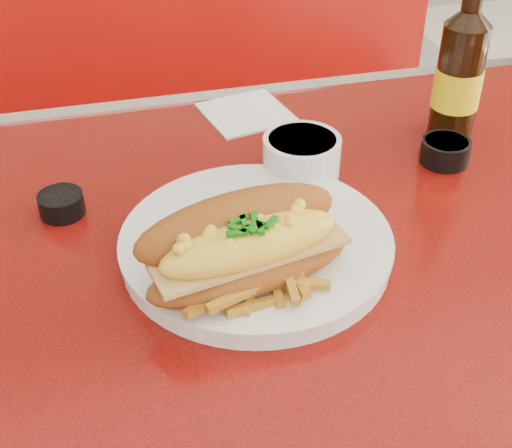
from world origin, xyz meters
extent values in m
cube|color=red|center=(0.00, 0.00, 0.75)|extent=(1.20, 0.80, 0.04)
cube|color=white|center=(0.00, 0.40, 0.75)|extent=(1.22, 0.03, 0.04)
cube|color=#9E0F0A|center=(0.00, 0.78, 0.23)|extent=(1.20, 0.50, 0.45)
cube|color=#9E0F0A|center=(0.00, 1.00, 0.68)|extent=(1.20, 0.08, 0.45)
cylinder|color=white|center=(-0.08, 0.01, 0.78)|extent=(0.36, 0.36, 0.02)
cylinder|color=white|center=(-0.08, 0.01, 0.79)|extent=(0.37, 0.37, 0.00)
ellipsoid|color=#974F18|center=(-0.10, -0.06, 0.81)|extent=(0.23, 0.11, 0.04)
cube|color=tan|center=(-0.10, -0.06, 0.83)|extent=(0.20, 0.09, 0.01)
ellipsoid|color=yellow|center=(-0.10, -0.06, 0.84)|extent=(0.20, 0.09, 0.04)
ellipsoid|color=#974F18|center=(-0.11, -0.03, 0.84)|extent=(0.23, 0.12, 0.08)
cube|color=silver|center=(-0.08, -0.01, 0.79)|extent=(0.05, 0.11, 0.00)
cube|color=silver|center=(-0.10, 0.05, 0.79)|extent=(0.03, 0.03, 0.00)
cylinder|color=white|center=(0.02, 0.15, 0.80)|extent=(0.10, 0.10, 0.05)
cylinder|color=black|center=(0.02, 0.15, 0.82)|extent=(0.09, 0.09, 0.01)
cylinder|color=black|center=(-0.28, 0.14, 0.78)|extent=(0.07, 0.07, 0.03)
cylinder|color=#D56E4D|center=(-0.28, 0.14, 0.79)|extent=(0.06, 0.06, 0.01)
cylinder|color=black|center=(0.21, 0.13, 0.79)|extent=(0.07, 0.07, 0.03)
cylinder|color=#D56E4D|center=(0.21, 0.13, 0.80)|extent=(0.06, 0.06, 0.01)
cylinder|color=black|center=(0.25, 0.20, 0.85)|extent=(0.06, 0.06, 0.16)
cone|color=black|center=(0.25, 0.20, 0.94)|extent=(0.06, 0.06, 0.03)
cylinder|color=yellow|center=(0.25, 0.20, 0.84)|extent=(0.07, 0.07, 0.05)
cube|color=white|center=(-0.01, 0.33, 0.77)|extent=(0.14, 0.14, 0.00)
camera|label=1|loc=(-0.23, -0.59, 1.26)|focal=50.00mm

